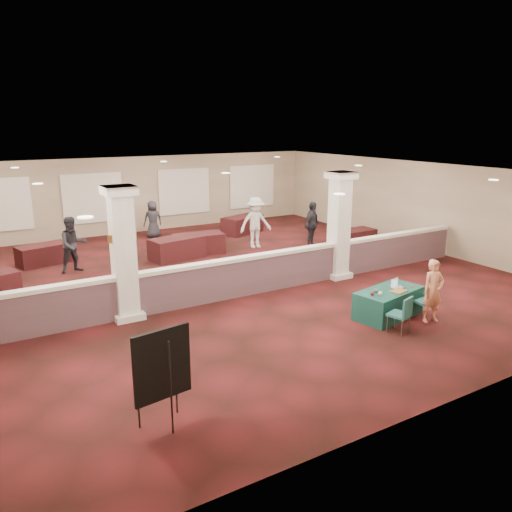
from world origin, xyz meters
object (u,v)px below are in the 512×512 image
conf_chair_side (403,312)px  attendee_d (153,219)px  far_table_front_center (177,248)px  far_table_back_left (43,254)px  attendee_c (312,225)px  near_table (388,303)px  conf_chair_main (427,299)px  far_table_back_right (242,225)px  far_table_front_right (354,238)px  far_table_back_center (199,243)px  woman (433,291)px  easel_board (162,366)px  attendee_b (256,223)px  attendee_a (73,245)px

conf_chair_side → attendee_d: bearing=80.7°
far_table_front_center → far_table_back_left: size_ratio=1.14×
attendee_c → attendee_d: attendee_c is taller
near_table → far_table_back_left: bearing=113.9°
conf_chair_main → far_table_back_right: 10.69m
conf_chair_main → far_table_front_right: 7.26m
far_table_back_center → far_table_back_right: bearing=35.6°
conf_chair_main → attendee_d: 12.04m
near_table → far_table_back_left: 11.33m
conf_chair_main → far_table_front_right: conf_chair_main is taller
far_table_back_right → attendee_d: (-3.56, 1.08, 0.40)m
near_table → far_table_front_right: size_ratio=1.10×
far_table_back_center → far_table_back_right: 3.68m
far_table_back_right → woman: bearing=-94.7°
attendee_c → easel_board: bearing=-165.3°
far_table_front_right → easel_board: bearing=-144.6°
far_table_front_right → attendee_d: size_ratio=1.05×
near_table → conf_chair_main: bearing=-52.3°
far_table_back_center → attendee_c: size_ratio=1.01×
easel_board → far_table_back_center: size_ratio=0.92×
conf_chair_main → attendee_b: 8.23m
conf_chair_side → attendee_d: size_ratio=0.56×
near_table → attendee_c: (2.58, 6.56, 0.53)m
attendee_c → attendee_d: size_ratio=1.13×
attendee_a → near_table: bearing=-61.4°
woman → attendee_c: (1.93, 7.31, 0.11)m
woman → attendee_a: 10.71m
far_table_front_right → attendee_b: attendee_b is taller
attendee_a → attendee_c: (8.37, -1.25, -0.02)m
far_table_front_right → near_table: bearing=-124.9°
far_table_front_center → attendee_c: size_ratio=1.06×
easel_board → attendee_b: size_ratio=0.85×
far_table_back_left → far_table_back_right: far_table_back_right is taller
woman → attendee_d: bearing=114.6°
attendee_b → near_table: bearing=-87.3°
woman → far_table_back_center: size_ratio=0.86×
woman → attendee_a: attendee_a is taller
conf_chair_side → far_table_front_right: (4.56, 6.73, -0.18)m
attendee_d → attendee_c: bearing=137.2°
easel_board → conf_chair_side: bearing=-1.7°
woman → far_table_front_center: woman is taller
far_table_front_right → far_table_back_left: 11.12m
far_table_back_center → near_table: bearing=-79.6°
woman → attendee_a: size_ratio=0.86×
conf_chair_side → far_table_back_right: (2.03, 10.97, -0.15)m
far_table_front_center → far_table_back_left: bearing=158.2°
near_table → far_table_back_left: (-6.50, 9.27, -0.01)m
conf_chair_side → far_table_front_right: 8.13m
woman → attendee_c: size_ratio=0.87×
conf_chair_side → far_table_back_center: (-0.97, 8.83, -0.15)m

